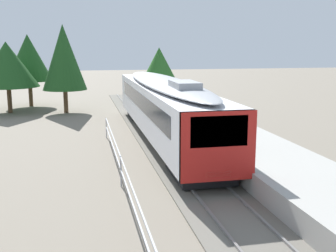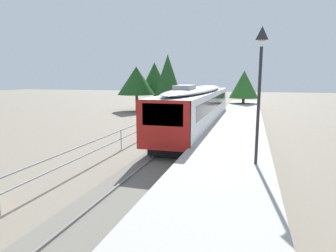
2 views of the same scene
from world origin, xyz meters
The scene contains 9 objects.
ground_plane centered at (-3.00, 22.00, 0.00)m, with size 160.00×160.00×0.00m, color slate.
track_rails centered at (0.00, 22.00, 0.03)m, with size 3.20×60.00×0.14m.
commuter_train centered at (0.00, 28.71, 2.15)m, with size 2.82×19.92×3.74m.
station_platform centered at (3.25, 22.00, 0.45)m, with size 3.90×60.00×0.90m, color #A8A59E.
platform_lamp_mid_platform centered at (4.50, 17.04, 4.62)m, with size 0.34×0.34×5.35m.
tree_behind_carpark centered at (-10.55, 41.41, 4.00)m, with size 5.04×5.04×5.86m.
tree_behind_station_far centered at (-5.98, 40.51, 4.57)m, with size 3.61×3.61×7.25m.
tree_distant_left centered at (3.14, 46.55, 3.49)m, with size 3.97×3.97×5.36m.
tree_distant_centre centered at (-9.27, 45.08, 4.43)m, with size 4.22×4.22×6.55m.
Camera 2 is at (4.23, 5.17, 4.31)m, focal length 31.06 mm.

